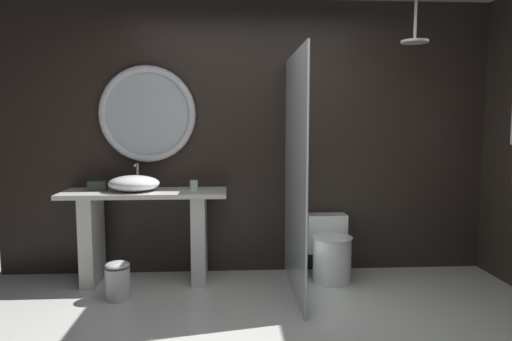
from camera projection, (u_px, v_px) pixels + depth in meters
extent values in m
cube|color=black|center=(251.00, 138.00, 4.49)|extent=(4.80, 0.10, 2.60)
cube|color=silver|center=(145.00, 193.00, 4.17)|extent=(1.47, 0.49, 0.04)
cube|color=silver|center=(92.00, 240.00, 4.18)|extent=(0.12, 0.42, 0.80)
cube|color=silver|center=(199.00, 238.00, 4.24)|extent=(0.12, 0.42, 0.80)
ellipsoid|color=white|center=(134.00, 183.00, 4.13)|extent=(0.45, 0.37, 0.15)
cylinder|color=silver|center=(138.00, 176.00, 4.29)|extent=(0.02, 0.02, 0.24)
cylinder|color=silver|center=(136.00, 165.00, 4.22)|extent=(0.02, 0.11, 0.02)
cylinder|color=silver|center=(194.00, 185.00, 4.25)|extent=(0.07, 0.07, 0.09)
cube|color=#282D28|center=(98.00, 186.00, 4.19)|extent=(0.16, 0.11, 0.09)
torus|color=silver|center=(147.00, 114.00, 4.32)|extent=(0.90, 0.07, 0.90)
cylinder|color=#B2BCC1|center=(147.00, 114.00, 4.33)|extent=(0.79, 0.01, 0.79)
cube|color=silver|center=(295.00, 175.00, 3.89)|extent=(0.02, 1.21, 2.03)
cylinder|color=silver|center=(415.00, 20.00, 3.97)|extent=(0.02, 0.02, 0.34)
cylinder|color=silver|center=(415.00, 42.00, 3.99)|extent=(0.23, 0.23, 0.02)
cylinder|color=white|center=(332.00, 260.00, 4.23)|extent=(0.35, 0.35, 0.41)
ellipsoid|color=white|center=(332.00, 237.00, 4.20)|extent=(0.37, 0.40, 0.02)
cube|color=white|center=(326.00, 233.00, 4.47)|extent=(0.38, 0.18, 0.37)
cylinder|color=silver|center=(118.00, 284.00, 3.81)|extent=(0.20, 0.20, 0.27)
ellipsoid|color=silver|center=(117.00, 265.00, 3.79)|extent=(0.20, 0.20, 0.06)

